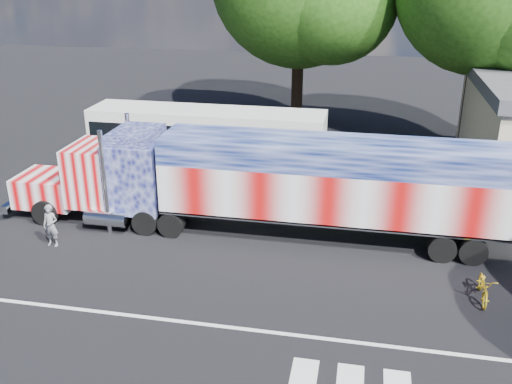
% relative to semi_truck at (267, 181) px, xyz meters
% --- Properties ---
extents(ground, '(100.00, 100.00, 0.00)m').
position_rel_semi_truck_xyz_m(ground, '(-0.33, -3.48, -2.18)').
color(ground, black).
extents(lane_markings, '(30.00, 2.67, 0.01)m').
position_rel_semi_truck_xyz_m(lane_markings, '(1.38, -7.25, -2.17)').
color(lane_markings, silver).
rests_on(lane_markings, ground).
extents(semi_truck, '(19.86, 3.14, 4.23)m').
position_rel_semi_truck_xyz_m(semi_truck, '(0.00, 0.00, 0.00)').
color(semi_truck, black).
rests_on(semi_truck, ground).
extents(coach_bus, '(11.56, 2.69, 3.36)m').
position_rel_semi_truck_xyz_m(coach_bus, '(-4.03, 5.82, -0.44)').
color(coach_bus, silver).
rests_on(coach_bus, ground).
extents(woman, '(0.63, 0.44, 1.66)m').
position_rel_semi_truck_xyz_m(woman, '(-7.78, -2.69, -1.35)').
color(woman, slate).
rests_on(woman, ground).
extents(bicycle, '(0.69, 1.78, 0.92)m').
position_rel_semi_truck_xyz_m(bicycle, '(7.65, -3.42, -1.72)').
color(bicycle, gold).
rests_on(bicycle, ground).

